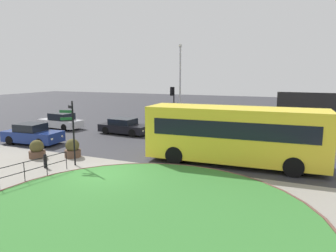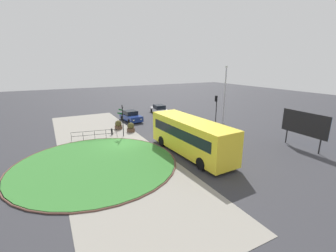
{
  "view_description": "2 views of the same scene",
  "coord_description": "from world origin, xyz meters",
  "px_view_note": "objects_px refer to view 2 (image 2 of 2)",
  "views": [
    {
      "loc": [
        8.59,
        -12.0,
        4.93
      ],
      "look_at": [
        2.08,
        2.99,
        2.18
      ],
      "focal_mm": 32.71,
      "sensor_mm": 36.0,
      "label": 1
    },
    {
      "loc": [
        21.6,
        -6.25,
        7.9
      ],
      "look_at": [
        2.73,
        3.72,
        2.09
      ],
      "focal_mm": 24.55,
      "sensor_mm": 36.0,
      "label": 2
    }
  ],
  "objects_px": {
    "planter_near_signpost": "(131,128)",
    "bollard_foreground": "(112,131)",
    "car_near_lane": "(181,118)",
    "car_far_lane": "(159,110)",
    "signpost_directional": "(122,118)",
    "bus_yellow": "(191,136)",
    "lamppost_tall": "(225,93)",
    "planter_kerbside": "(118,125)",
    "car_trailing": "(131,116)",
    "traffic_light_near": "(216,103)",
    "billboard_left": "(305,124)"
  },
  "relations": [
    {
      "from": "bollard_foreground",
      "to": "bus_yellow",
      "type": "distance_m",
      "value": 10.29
    },
    {
      "from": "bollard_foreground",
      "to": "car_near_lane",
      "type": "height_order",
      "value": "car_near_lane"
    },
    {
      "from": "planter_near_signpost",
      "to": "bollard_foreground",
      "type": "bearing_deg",
      "value": -86.21
    },
    {
      "from": "bus_yellow",
      "to": "car_far_lane",
      "type": "height_order",
      "value": "bus_yellow"
    },
    {
      "from": "billboard_left",
      "to": "planter_near_signpost",
      "type": "xyz_separation_m",
      "value": [
        -12.93,
        -12.8,
        -1.87
      ]
    },
    {
      "from": "traffic_light_near",
      "to": "billboard_left",
      "type": "xyz_separation_m",
      "value": [
        11.09,
        1.54,
        -0.43
      ]
    },
    {
      "from": "planter_kerbside",
      "to": "bollard_foreground",
      "type": "bearing_deg",
      "value": -34.04
    },
    {
      "from": "planter_near_signpost",
      "to": "planter_kerbside",
      "type": "bearing_deg",
      "value": -152.13
    },
    {
      "from": "car_trailing",
      "to": "planter_near_signpost",
      "type": "relative_size",
      "value": 3.83
    },
    {
      "from": "lamppost_tall",
      "to": "planter_near_signpost",
      "type": "bearing_deg",
      "value": -99.61
    },
    {
      "from": "bus_yellow",
      "to": "car_trailing",
      "type": "relative_size",
      "value": 2.25
    },
    {
      "from": "lamppost_tall",
      "to": "planter_kerbside",
      "type": "xyz_separation_m",
      "value": [
        -3.95,
        -13.38,
        -3.61
      ]
    },
    {
      "from": "car_far_lane",
      "to": "billboard_left",
      "type": "xyz_separation_m",
      "value": [
        20.69,
        5.32,
        1.71
      ]
    },
    {
      "from": "bollard_foreground",
      "to": "planter_near_signpost",
      "type": "xyz_separation_m",
      "value": [
        -0.15,
        2.33,
        0.11
      ]
    },
    {
      "from": "car_near_lane",
      "to": "car_far_lane",
      "type": "bearing_deg",
      "value": -175.19
    },
    {
      "from": "bus_yellow",
      "to": "planter_kerbside",
      "type": "height_order",
      "value": "bus_yellow"
    },
    {
      "from": "bus_yellow",
      "to": "planter_near_signpost",
      "type": "xyz_separation_m",
      "value": [
        -9.18,
        -2.45,
        -1.19
      ]
    },
    {
      "from": "signpost_directional",
      "to": "bus_yellow",
      "type": "bearing_deg",
      "value": 25.31
    },
    {
      "from": "car_near_lane",
      "to": "traffic_light_near",
      "type": "bearing_deg",
      "value": 54.35
    },
    {
      "from": "bus_yellow",
      "to": "car_near_lane",
      "type": "height_order",
      "value": "bus_yellow"
    },
    {
      "from": "bollard_foreground",
      "to": "billboard_left",
      "type": "xyz_separation_m",
      "value": [
        12.78,
        15.13,
        1.98
      ]
    },
    {
      "from": "bus_yellow",
      "to": "car_trailing",
      "type": "height_order",
      "value": "bus_yellow"
    },
    {
      "from": "signpost_directional",
      "to": "lamppost_tall",
      "type": "distance_m",
      "value": 13.92
    },
    {
      "from": "car_near_lane",
      "to": "traffic_light_near",
      "type": "height_order",
      "value": "traffic_light_near"
    },
    {
      "from": "traffic_light_near",
      "to": "car_near_lane",
      "type": "bearing_deg",
      "value": 65.96
    },
    {
      "from": "signpost_directional",
      "to": "car_near_lane",
      "type": "relative_size",
      "value": 0.82
    },
    {
      "from": "signpost_directional",
      "to": "billboard_left",
      "type": "height_order",
      "value": "signpost_directional"
    },
    {
      "from": "car_near_lane",
      "to": "planter_near_signpost",
      "type": "distance_m",
      "value": 7.73
    },
    {
      "from": "car_near_lane",
      "to": "car_far_lane",
      "type": "distance_m",
      "value": 6.7
    },
    {
      "from": "signpost_directional",
      "to": "car_trailing",
      "type": "height_order",
      "value": "signpost_directional"
    },
    {
      "from": "car_trailing",
      "to": "planter_kerbside",
      "type": "relative_size",
      "value": 3.92
    },
    {
      "from": "billboard_left",
      "to": "car_trailing",
      "type": "bearing_deg",
      "value": -146.38
    },
    {
      "from": "car_far_lane",
      "to": "traffic_light_near",
      "type": "relative_size",
      "value": 1.13
    },
    {
      "from": "lamppost_tall",
      "to": "planter_kerbside",
      "type": "distance_m",
      "value": 14.42
    },
    {
      "from": "lamppost_tall",
      "to": "billboard_left",
      "type": "bearing_deg",
      "value": 2.06
    },
    {
      "from": "bus_yellow",
      "to": "billboard_left",
      "type": "xyz_separation_m",
      "value": [
        3.75,
        10.35,
        0.68
      ]
    },
    {
      "from": "bus_yellow",
      "to": "planter_kerbside",
      "type": "bearing_deg",
      "value": 14.49
    },
    {
      "from": "bollard_foreground",
      "to": "car_far_lane",
      "type": "distance_m",
      "value": 12.6
    },
    {
      "from": "traffic_light_near",
      "to": "billboard_left",
      "type": "relative_size",
      "value": 0.83
    },
    {
      "from": "car_trailing",
      "to": "planter_near_signpost",
      "type": "bearing_deg",
      "value": -23.95
    },
    {
      "from": "traffic_light_near",
      "to": "planter_kerbside",
      "type": "height_order",
      "value": "traffic_light_near"
    },
    {
      "from": "planter_near_signpost",
      "to": "car_near_lane",
      "type": "bearing_deg",
      "value": 97.93
    },
    {
      "from": "bus_yellow",
      "to": "car_far_lane",
      "type": "xyz_separation_m",
      "value": [
        -16.94,
        5.03,
        -1.03
      ]
    },
    {
      "from": "car_near_lane",
      "to": "car_far_lane",
      "type": "xyz_separation_m",
      "value": [
        -6.69,
        -0.18,
        0.06
      ]
    },
    {
      "from": "car_far_lane",
      "to": "lamppost_tall",
      "type": "xyz_separation_m",
      "value": [
        9.86,
        4.93,
        3.44
      ]
    },
    {
      "from": "planter_kerbside",
      "to": "bus_yellow",
      "type": "bearing_deg",
      "value": 17.27
    },
    {
      "from": "signpost_directional",
      "to": "planter_near_signpost",
      "type": "xyz_separation_m",
      "value": [
        -1.18,
        1.33,
        -1.6
      ]
    },
    {
      "from": "car_trailing",
      "to": "lamppost_tall",
      "type": "height_order",
      "value": "lamppost_tall"
    },
    {
      "from": "bus_yellow",
      "to": "planter_near_signpost",
      "type": "height_order",
      "value": "bus_yellow"
    },
    {
      "from": "billboard_left",
      "to": "planter_near_signpost",
      "type": "height_order",
      "value": "billboard_left"
    }
  ]
}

